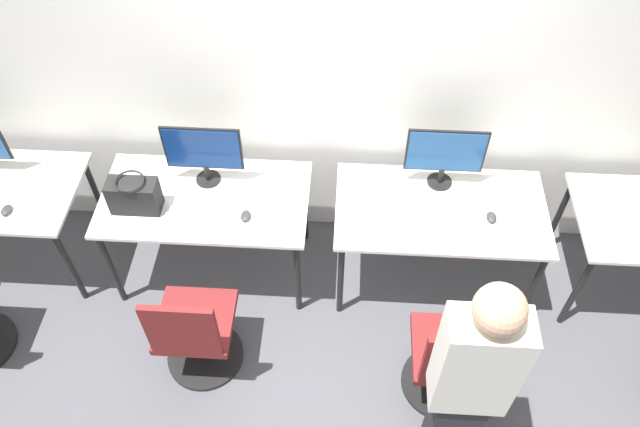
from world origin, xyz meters
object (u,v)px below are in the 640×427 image
(office_chair_left, at_px, (196,335))
(keyboard_right, at_px, (443,218))
(monitor_left, at_px, (203,152))
(mouse_right, at_px, (492,217))
(monitor_right, at_px, (445,155))
(keyboard_left, at_px, (199,216))
(office_chair_right, at_px, (450,363))
(mouse_far_left, at_px, (6,210))
(mouse_left, at_px, (246,216))
(handbag, at_px, (134,195))
(person_right, at_px, (469,382))

(office_chair_left, height_order, keyboard_right, office_chair_left)
(monitor_left, relative_size, mouse_right, 5.36)
(monitor_right, xyz_separation_m, keyboard_right, (0.00, -0.30, -0.23))
(keyboard_left, height_order, office_chair_right, office_chair_right)
(mouse_far_left, distance_m, monitor_right, 2.69)
(mouse_left, height_order, office_chair_left, office_chair_left)
(keyboard_right, bearing_deg, mouse_far_left, -177.80)
(keyboard_left, relative_size, keyboard_right, 1.00)
(monitor_right, bearing_deg, office_chair_left, -145.75)
(keyboard_left, bearing_deg, handbag, 172.63)
(monitor_left, relative_size, office_chair_right, 0.54)
(monitor_left, distance_m, handbag, 0.49)
(person_right, bearing_deg, monitor_left, 137.35)
(keyboard_right, height_order, office_chair_right, office_chair_right)
(mouse_far_left, distance_m, handbag, 0.80)
(keyboard_right, bearing_deg, mouse_left, -177.08)
(mouse_right, height_order, person_right, person_right)
(monitor_left, relative_size, office_chair_left, 0.54)
(office_chair_right, bearing_deg, monitor_right, 92.31)
(mouse_left, bearing_deg, monitor_right, 17.07)
(office_chair_right, bearing_deg, mouse_left, 150.11)
(person_right, height_order, handbag, person_right)
(mouse_right, bearing_deg, keyboard_right, -176.58)
(keyboard_left, height_order, handbag, handbag)
(mouse_far_left, bearing_deg, keyboard_right, 2.20)
(keyboard_right, relative_size, office_chair_right, 0.46)
(person_right, bearing_deg, mouse_far_left, 158.87)
(office_chair_left, distance_m, handbag, 0.91)
(keyboard_right, distance_m, handbag, 1.86)
(keyboard_left, distance_m, office_chair_right, 1.71)
(keyboard_left, bearing_deg, person_right, -35.44)
(mouse_far_left, height_order, monitor_right, monitor_right)
(mouse_left, distance_m, office_chair_right, 1.47)
(mouse_far_left, xyz_separation_m, monitor_left, (1.18, 0.34, 0.23))
(monitor_right, bearing_deg, mouse_left, -162.93)
(monitor_right, height_order, person_right, person_right)
(office_chair_left, bearing_deg, monitor_right, 34.25)
(mouse_left, distance_m, mouse_right, 1.49)
(monitor_left, relative_size, person_right, 0.29)
(keyboard_left, bearing_deg, office_chair_right, -24.70)
(office_chair_left, bearing_deg, mouse_left, 68.02)
(monitor_left, xyz_separation_m, monitor_right, (1.47, 0.06, 0.00))
(mouse_left, bearing_deg, keyboard_right, 2.92)
(mouse_right, xyz_separation_m, person_right, (-0.27, -1.15, 0.16))
(keyboard_left, height_order, office_chair_left, office_chair_left)
(person_right, bearing_deg, mouse_left, 138.43)
(mouse_left, relative_size, mouse_right, 1.00)
(person_right, bearing_deg, office_chair_right, 86.78)
(keyboard_left, distance_m, office_chair_left, 0.71)
(handbag, bearing_deg, office_chair_left, -56.98)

